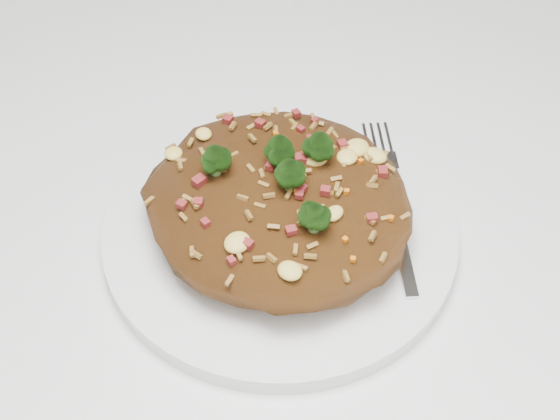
% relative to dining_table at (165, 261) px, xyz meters
% --- Properties ---
extents(dining_table, '(1.20, 0.80, 0.75)m').
position_rel_dining_table_xyz_m(dining_table, '(0.00, 0.00, 0.00)').
color(dining_table, white).
rests_on(dining_table, ground).
extents(plate, '(0.24, 0.24, 0.01)m').
position_rel_dining_table_xyz_m(plate, '(0.11, 0.01, 0.10)').
color(plate, white).
rests_on(plate, dining_table).
extents(fried_rice, '(0.18, 0.17, 0.07)m').
position_rel_dining_table_xyz_m(fried_rice, '(0.11, 0.01, 0.14)').
color(fried_rice, brown).
rests_on(fried_rice, plate).
extents(fork, '(0.11, 0.14, 0.00)m').
position_rel_dining_table_xyz_m(fork, '(0.17, 0.06, 0.11)').
color(fork, silver).
rests_on(fork, plate).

